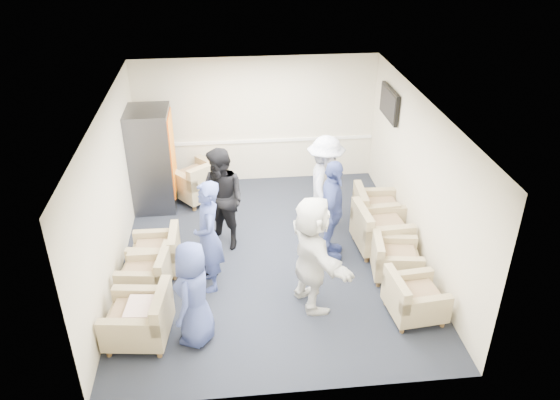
{
  "coord_description": "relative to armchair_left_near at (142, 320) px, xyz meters",
  "views": [
    {
      "loc": [
        -0.64,
        -7.77,
        5.45
      ],
      "look_at": [
        0.2,
        0.2,
        0.99
      ],
      "focal_mm": 35.0,
      "sensor_mm": 36.0,
      "label": 1
    }
  ],
  "objects": [
    {
      "name": "backpack",
      "position": [
        0.88,
        1.47,
        -0.06
      ],
      "size": [
        0.32,
        0.23,
        0.54
      ],
      "rotation": [
        0.0,
        0.0,
        0.03
      ],
      "color": "black",
      "rests_on": "floor"
    },
    {
      "name": "armchair_corner",
      "position": [
        0.68,
        4.04,
        0.04
      ],
      "size": [
        1.32,
        1.32,
        0.75
      ],
      "rotation": [
        0.0,
        0.0,
        3.82
      ],
      "color": "#9D8B65",
      "rests_on": "floor"
    },
    {
      "name": "person_mid_right",
      "position": [
        2.97,
        1.75,
        0.55
      ],
      "size": [
        0.68,
        1.12,
        1.78
      ],
      "primitive_type": "imported",
      "rotation": [
        0.0,
        0.0,
        1.33
      ],
      "color": "#3B498E",
      "rests_on": "floor"
    },
    {
      "name": "right_wall",
      "position": [
        4.43,
        1.83,
        1.01
      ],
      "size": [
        0.02,
        6.0,
        2.7
      ],
      "primitive_type": "cube",
      "color": "beige",
      "rests_on": "floor"
    },
    {
      "name": "vending_machine",
      "position": [
        -0.16,
        3.87,
        0.67
      ],
      "size": [
        0.81,
        0.95,
        2.01
      ],
      "color": "#47484F",
      "rests_on": "floor"
    },
    {
      "name": "person_back_left",
      "position": [
        1.15,
        2.26,
        0.58
      ],
      "size": [
        1.12,
        1.12,
        1.83
      ],
      "primitive_type": "imported",
      "rotation": [
        0.0,
        0.0,
        -0.78
      ],
      "color": "black",
      "rests_on": "floor"
    },
    {
      "name": "armchair_right_midnear",
      "position": [
        3.87,
        1.08,
        -0.04
      ],
      "size": [
        0.85,
        0.85,
        0.6
      ],
      "rotation": [
        0.0,
        0.0,
        1.43
      ],
      "color": "#9D8B65",
      "rests_on": "floor"
    },
    {
      "name": "armchair_left_near",
      "position": [
        0.0,
        0.0,
        0.0
      ],
      "size": [
        0.94,
        0.94,
        0.68
      ],
      "rotation": [
        0.0,
        0.0,
        -1.69
      ],
      "color": "#9D8B65",
      "rests_on": "floor"
    },
    {
      "name": "chair_rail",
      "position": [
        1.93,
        4.81,
        0.56
      ],
      "size": [
        4.98,
        0.04,
        0.06
      ],
      "primitive_type": "cube",
      "color": "white",
      "rests_on": "back_wall"
    },
    {
      "name": "back_wall",
      "position": [
        1.93,
        4.83,
        1.01
      ],
      "size": [
        5.0,
        0.02,
        2.7
      ],
      "primitive_type": "cube",
      "color": "beige",
      "rests_on": "floor"
    },
    {
      "name": "pillow",
      "position": [
        -0.01,
        0.01,
        0.18
      ],
      "size": [
        0.41,
        0.51,
        0.14
      ],
      "primitive_type": "cube",
      "rotation": [
        0.0,
        0.0,
        -1.67
      ],
      "color": "white",
      "rests_on": "armchair_left_near"
    },
    {
      "name": "person_mid_left",
      "position": [
        0.94,
        1.12,
        0.58
      ],
      "size": [
        0.51,
        0.71,
        1.84
      ],
      "primitive_type": "imported",
      "rotation": [
        0.0,
        0.0,
        -1.46
      ],
      "color": "#3B498E",
      "rests_on": "floor"
    },
    {
      "name": "armchair_right_near",
      "position": [
        3.87,
        0.07,
        -0.03
      ],
      "size": [
        0.84,
        0.84,
        0.61
      ],
      "rotation": [
        0.0,
        0.0,
        1.67
      ],
      "color": "#9D8B65",
      "rests_on": "floor"
    },
    {
      "name": "person_front_left",
      "position": [
        0.74,
        -0.07,
        0.45
      ],
      "size": [
        0.73,
        0.89,
        1.57
      ],
      "primitive_type": "imported",
      "rotation": [
        0.0,
        0.0,
        -1.91
      ],
      "color": "#3B498E",
      "rests_on": "floor"
    },
    {
      "name": "person_back_right",
      "position": [
        3.02,
        2.67,
        0.57
      ],
      "size": [
        0.9,
        1.29,
        1.82
      ],
      "primitive_type": "imported",
      "rotation": [
        0.0,
        0.0,
        1.37
      ],
      "color": "white",
      "rests_on": "floor"
    },
    {
      "name": "person_front_right",
      "position": [
        2.44,
        0.51,
        0.58
      ],
      "size": [
        0.98,
        1.78,
        1.83
      ],
      "primitive_type": "imported",
      "rotation": [
        0.0,
        0.0,
        1.84
      ],
      "color": "silver",
      "rests_on": "floor"
    },
    {
      "name": "left_wall",
      "position": [
        -0.57,
        1.83,
        1.01
      ],
      "size": [
        0.02,
        6.0,
        2.7
      ],
      "primitive_type": "cube",
      "color": "beige",
      "rests_on": "floor"
    },
    {
      "name": "tv",
      "position": [
        4.37,
        3.63,
        1.71
      ],
      "size": [
        0.1,
        1.0,
        0.58
      ],
      "color": "black",
      "rests_on": "right_wall"
    },
    {
      "name": "floor",
      "position": [
        1.93,
        1.83,
        -0.34
      ],
      "size": [
        6.0,
        6.0,
        0.0
      ],
      "primitive_type": "plane",
      "color": "black",
      "rests_on": "ground"
    },
    {
      "name": "armchair_right_far",
      "position": [
        3.97,
        2.6,
        -0.01
      ],
      "size": [
        0.86,
        0.86,
        0.66
      ],
      "rotation": [
        0.0,
        0.0,
        1.53
      ],
      "color": "#9D8B65",
      "rests_on": "floor"
    },
    {
      "name": "armchair_right_midfar",
      "position": [
        3.83,
        1.87,
        0.02
      ],
      "size": [
        0.94,
        0.94,
        0.71
      ],
      "rotation": [
        0.0,
        0.0,
        1.64
      ],
      "color": "#9D8B65",
      "rests_on": "floor"
    },
    {
      "name": "armchair_left_mid",
      "position": [
        -0.03,
        1.1,
        -0.04
      ],
      "size": [
        0.85,
        0.85,
        0.6
      ],
      "rotation": [
        0.0,
        0.0,
        -1.71
      ],
      "color": "#9D8B65",
      "rests_on": "floor"
    },
    {
      "name": "front_wall",
      "position": [
        1.93,
        -1.17,
        1.01
      ],
      "size": [
        5.0,
        0.02,
        2.7
      ],
      "primitive_type": "cube",
      "color": "beige",
      "rests_on": "floor"
    },
    {
      "name": "armchair_left_far",
      "position": [
        0.08,
        1.65,
        -0.03
      ],
      "size": [
        0.77,
        0.77,
        0.61
      ],
      "rotation": [
        0.0,
        0.0,
        -1.58
      ],
      "color": "#9D8B65",
      "rests_on": "floor"
    },
    {
      "name": "ceiling",
      "position": [
        1.93,
        1.83,
        2.36
      ],
      "size": [
        6.0,
        6.0,
        0.0
      ],
      "primitive_type": "plane",
      "rotation": [
        3.14,
        0.0,
        0.0
      ],
      "color": "white",
      "rests_on": "back_wall"
    }
  ]
}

